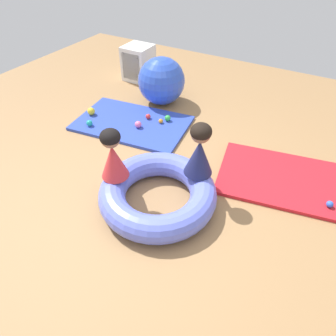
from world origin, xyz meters
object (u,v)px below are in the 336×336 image
child_in_navy (200,150)px  play_ball_red (148,116)px  play_ball_yellow (91,111)px  play_ball_green (168,118)px  storage_cube (138,63)px  inflatable_cushion (158,193)px  child_in_red (113,154)px  play_ball_orange (161,121)px  play_ball_pink (138,124)px  play_ball_teal (89,123)px  play_ball_blue (330,204)px  exercise_ball_large (161,81)px

child_in_navy → play_ball_red: size_ratio=7.97×
play_ball_yellow → play_ball_red: bearing=22.3°
play_ball_green → storage_cube: bearing=139.4°
play_ball_yellow → play_ball_red: play_ball_yellow is taller
inflatable_cushion → play_ball_green: size_ratio=14.11×
child_in_red → storage_cube: (-1.40, 2.43, -0.24)m
child_in_red → play_ball_orange: 1.44m
play_ball_pink → storage_cube: bearing=124.2°
child_in_red → play_ball_orange: (-0.29, 1.34, -0.45)m
child_in_navy → play_ball_green: 1.42m
child_in_red → play_ball_pink: bearing=-76.3°
play_ball_pink → play_ball_green: play_ball_pink is taller
inflatable_cushion → play_ball_orange: bearing=119.9°
inflatable_cushion → play_ball_pink: size_ratio=12.92×
child_in_red → storage_cube: child_in_red is taller
play_ball_teal → play_ball_blue: (2.99, 0.05, -0.01)m
play_ball_blue → exercise_ball_large: 2.76m
inflatable_cushion → play_ball_green: bearing=116.3°
play_ball_yellow → child_in_navy: bearing=-17.1°
play_ball_green → child_in_navy: bearing=-47.1°
child_in_navy → play_ball_orange: size_ratio=9.08×
play_ball_blue → play_ball_yellow: bearing=176.6°
play_ball_blue → play_ball_green: play_ball_green is taller
child_in_navy → child_in_red: 0.81m
play_ball_red → play_ball_pink: (0.01, -0.25, 0.01)m
play_ball_yellow → play_ball_blue: bearing=-3.4°
play_ball_teal → play_ball_pink: bearing=26.6°
play_ball_orange → play_ball_blue: (2.20, -0.49, 0.00)m
play_ball_red → child_in_red: bearing=-69.6°
play_ball_orange → exercise_ball_large: 0.71m
play_ball_yellow → play_ball_orange: (0.96, 0.30, -0.02)m
play_ball_yellow → play_ball_pink: 0.76m
play_ball_yellow → inflatable_cushion: bearing=-29.3°
play_ball_orange → exercise_ball_large: (-0.33, 0.57, 0.27)m
exercise_ball_large → play_ball_orange: bearing=-60.3°
play_ball_teal → play_ball_orange: bearing=34.2°
child_in_red → play_ball_teal: child_in_red is taller
child_in_red → play_ball_orange: bearing=-88.2°
play_ball_blue → exercise_ball_large: exercise_ball_large is taller
child_in_navy → play_ball_blue: bearing=50.3°
play_ball_red → child_in_navy: bearing=-37.4°
play_ball_red → play_ball_pink: size_ratio=0.78×
inflatable_cushion → child_in_red: child_in_red is taller
child_in_navy → play_ball_teal: size_ratio=6.76×
inflatable_cushion → storage_cube: (-1.82, 2.33, 0.15)m
play_ball_red → storage_cube: storage_cube is taller
play_ball_teal → storage_cube: 1.67m
child_in_red → play_ball_orange: size_ratio=8.64×
play_ball_green → storage_cube: storage_cube is taller
child_in_red → play_ball_blue: child_in_red is taller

